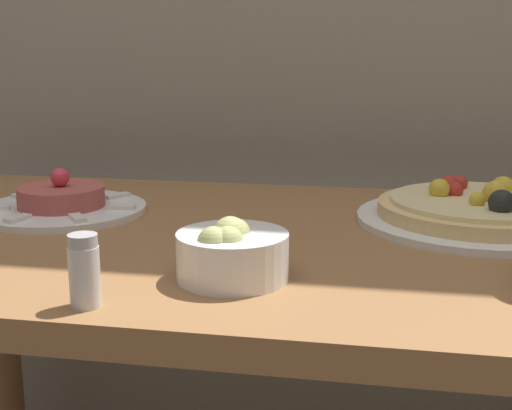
% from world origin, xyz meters
% --- Properties ---
extents(dining_table, '(1.30, 0.67, 0.76)m').
position_xyz_m(dining_table, '(0.00, 0.33, 0.64)').
color(dining_table, olive).
rests_on(dining_table, ground_plane).
extents(pizza_plate, '(0.34, 0.34, 0.06)m').
position_xyz_m(pizza_plate, '(0.26, 0.45, 0.78)').
color(pizza_plate, white).
rests_on(pizza_plate, dining_table).
extents(tartare_plate, '(0.25, 0.25, 0.07)m').
position_xyz_m(tartare_plate, '(-0.35, 0.40, 0.77)').
color(tartare_plate, white).
rests_on(tartare_plate, dining_table).
extents(small_bowl, '(0.12, 0.12, 0.07)m').
position_xyz_m(small_bowl, '(-0.03, 0.15, 0.79)').
color(small_bowl, white).
rests_on(small_bowl, dining_table).
extents(salt_shaker, '(0.03, 0.03, 0.07)m').
position_xyz_m(salt_shaker, '(-0.15, 0.04, 0.79)').
color(salt_shaker, silver).
rests_on(salt_shaker, dining_table).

